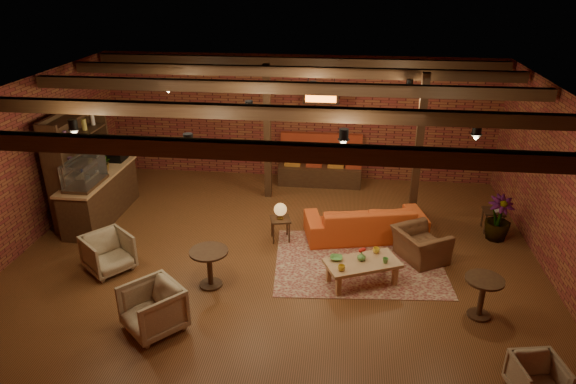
# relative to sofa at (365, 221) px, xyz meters

# --- Properties ---
(floor) EXTENTS (10.00, 10.00, 0.00)m
(floor) POSITION_rel_sofa_xyz_m (-1.71, -0.80, -0.36)
(floor) COLOR #412910
(floor) RESTS_ON ground
(ceiling) EXTENTS (10.00, 8.00, 0.02)m
(ceiling) POSITION_rel_sofa_xyz_m (-1.71, -0.80, 2.84)
(ceiling) COLOR black
(ceiling) RESTS_ON wall_back
(wall_back) EXTENTS (10.00, 0.02, 3.20)m
(wall_back) POSITION_rel_sofa_xyz_m (-1.71, 3.20, 1.24)
(wall_back) COLOR maroon
(wall_back) RESTS_ON ground
(wall_front) EXTENTS (10.00, 0.02, 3.20)m
(wall_front) POSITION_rel_sofa_xyz_m (-1.71, -4.80, 1.24)
(wall_front) COLOR maroon
(wall_front) RESTS_ON ground
(wall_left) EXTENTS (0.02, 8.00, 3.20)m
(wall_left) POSITION_rel_sofa_xyz_m (-6.71, -0.80, 1.24)
(wall_left) COLOR maroon
(wall_left) RESTS_ON ground
(wall_right) EXTENTS (0.02, 8.00, 3.20)m
(wall_right) POSITION_rel_sofa_xyz_m (3.29, -0.80, 1.24)
(wall_right) COLOR maroon
(wall_right) RESTS_ON ground
(ceiling_beams) EXTENTS (9.80, 6.40, 0.22)m
(ceiling_beams) POSITION_rel_sofa_xyz_m (-1.71, -0.80, 2.72)
(ceiling_beams) COLOR black
(ceiling_beams) RESTS_ON ceiling
(ceiling_pipe) EXTENTS (9.60, 0.12, 0.12)m
(ceiling_pipe) POSITION_rel_sofa_xyz_m (-1.71, 0.80, 2.49)
(ceiling_pipe) COLOR black
(ceiling_pipe) RESTS_ON ceiling
(post_left) EXTENTS (0.16, 0.16, 3.20)m
(post_left) POSITION_rel_sofa_xyz_m (-2.31, 1.80, 1.24)
(post_left) COLOR black
(post_left) RESTS_ON ground
(post_right) EXTENTS (0.16, 0.16, 3.20)m
(post_right) POSITION_rel_sofa_xyz_m (1.09, 1.20, 1.24)
(post_right) COLOR black
(post_right) RESTS_ON ground
(service_counter) EXTENTS (0.80, 2.50, 1.60)m
(service_counter) POSITION_rel_sofa_xyz_m (-5.81, 0.20, 0.44)
(service_counter) COLOR black
(service_counter) RESTS_ON ground
(plant_counter) EXTENTS (0.35, 0.39, 0.30)m
(plant_counter) POSITION_rel_sofa_xyz_m (-5.71, 0.40, 0.86)
(plant_counter) COLOR #337F33
(plant_counter) RESTS_ON service_counter
(shelving_hutch) EXTENTS (0.52, 2.00, 2.40)m
(shelving_hutch) POSITION_rel_sofa_xyz_m (-6.21, 0.30, 0.84)
(shelving_hutch) COLOR black
(shelving_hutch) RESTS_ON ground
(banquette) EXTENTS (2.10, 0.70, 1.00)m
(banquette) POSITION_rel_sofa_xyz_m (-1.11, 2.75, 0.14)
(banquette) COLOR maroon
(banquette) RESTS_ON ground
(service_sign) EXTENTS (0.86, 0.06, 0.30)m
(service_sign) POSITION_rel_sofa_xyz_m (-1.11, 2.30, 1.99)
(service_sign) COLOR orange
(service_sign) RESTS_ON ceiling
(ceiling_spotlights) EXTENTS (6.40, 4.40, 0.28)m
(ceiling_spotlights) POSITION_rel_sofa_xyz_m (-1.71, -0.80, 2.50)
(ceiling_spotlights) COLOR black
(ceiling_spotlights) RESTS_ON ceiling
(rug) EXTENTS (3.34, 2.67, 0.01)m
(rug) POSITION_rel_sofa_xyz_m (-0.12, -1.04, -0.35)
(rug) COLOR maroon
(rug) RESTS_ON floor
(sofa) EXTENTS (2.60, 1.48, 0.71)m
(sofa) POSITION_rel_sofa_xyz_m (0.00, 0.00, 0.00)
(sofa) COLOR #C9491C
(sofa) RESTS_ON floor
(coffee_table) EXTENTS (1.44, 1.11, 0.69)m
(coffee_table) POSITION_rel_sofa_xyz_m (-0.10, -1.75, 0.04)
(coffee_table) COLOR #A76D4E
(coffee_table) RESTS_ON floor
(side_table_lamp) EXTENTS (0.48, 0.48, 0.82)m
(side_table_lamp) POSITION_rel_sofa_xyz_m (-1.72, -0.35, 0.27)
(side_table_lamp) COLOR black
(side_table_lamp) RESTS_ON floor
(round_table_left) EXTENTS (0.68, 0.68, 0.70)m
(round_table_left) POSITION_rel_sofa_xyz_m (-2.73, -2.13, 0.12)
(round_table_left) COLOR black
(round_table_left) RESTS_ON floor
(armchair_a) EXTENTS (1.04, 1.04, 0.79)m
(armchair_a) POSITION_rel_sofa_xyz_m (-4.72, -1.85, 0.04)
(armchair_a) COLOR beige
(armchair_a) RESTS_ON floor
(armchair_b) EXTENTS (1.11, 1.11, 0.83)m
(armchair_b) POSITION_rel_sofa_xyz_m (-3.29, -3.40, 0.06)
(armchair_b) COLOR beige
(armchair_b) RESTS_ON floor
(armchair_right) EXTENTS (1.00, 1.13, 0.83)m
(armchair_right) POSITION_rel_sofa_xyz_m (1.03, -0.78, 0.06)
(armchair_right) COLOR brown
(armchair_right) RESTS_ON floor
(side_table_book) EXTENTS (0.44, 0.44, 0.49)m
(side_table_book) POSITION_rel_sofa_xyz_m (2.69, 0.59, 0.08)
(side_table_book) COLOR black
(side_table_book) RESTS_ON floor
(round_table_right) EXTENTS (0.61, 0.61, 0.71)m
(round_table_right) POSITION_rel_sofa_xyz_m (1.79, -2.47, 0.12)
(round_table_right) COLOR black
(round_table_right) RESTS_ON floor
(armchair_far) EXTENTS (0.70, 0.67, 0.62)m
(armchair_far) POSITION_rel_sofa_xyz_m (2.14, -4.12, -0.05)
(armchair_far) COLOR beige
(armchair_far) RESTS_ON floor
(plant_tall) EXTENTS (1.84, 1.84, 2.84)m
(plant_tall) POSITION_rel_sofa_xyz_m (2.69, 0.22, 1.06)
(plant_tall) COLOR #4C7F4C
(plant_tall) RESTS_ON floor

